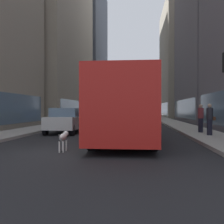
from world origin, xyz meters
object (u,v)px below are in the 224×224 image
at_px(car_black_suv, 144,115).
at_px(car_white_van, 67,120).
at_px(car_yellow_taxi, 112,115).
at_px(pedestrian_with_handbag, 210,119).
at_px(pedestrian_in_coat, 201,118).
at_px(car_blue_hatchback, 104,115).
at_px(car_red_coupe, 120,113).
at_px(car_silver_sedan, 134,113).
at_px(transit_bus, 126,105).
at_px(dalmatian_dog, 63,137).

xyz_separation_m(car_black_suv, car_white_van, (-5.60, -17.95, 0.00)).
xyz_separation_m(car_black_suv, car_yellow_taxi, (-4.00, -3.41, 0.00)).
height_order(car_white_van, pedestrian_with_handbag, pedestrian_with_handbag).
distance_m(car_white_van, pedestrian_with_handbag, 8.76).
xyz_separation_m(car_yellow_taxi, pedestrian_with_handbag, (6.85, -16.84, 0.19)).
bearing_deg(pedestrian_in_coat, car_blue_hatchback, 112.90).
xyz_separation_m(car_white_van, pedestrian_with_handbag, (8.45, -2.30, 0.19)).
bearing_deg(car_blue_hatchback, car_white_van, -90.00).
bearing_deg(pedestrian_in_coat, car_red_coupe, 102.48).
distance_m(car_black_suv, pedestrian_with_handbag, 20.45).
relative_size(car_silver_sedan, pedestrian_with_handbag, 2.74).
bearing_deg(pedestrian_with_handbag, transit_bus, -172.11).
height_order(car_black_suv, dalmatian_dog, car_black_suv).
height_order(transit_bus, pedestrian_in_coat, transit_bus).
distance_m(car_blue_hatchback, car_silver_sedan, 17.54).
bearing_deg(car_silver_sedan, dalmatian_dog, -92.78).
distance_m(pedestrian_with_handbag, pedestrian_in_coat, 1.72).
height_order(car_yellow_taxi, dalmatian_dog, car_yellow_taxi).
xyz_separation_m(transit_bus, pedestrian_in_coat, (4.38, 2.33, -0.77)).
xyz_separation_m(car_silver_sedan, pedestrian_with_handbag, (4.45, -38.64, 0.19)).
bearing_deg(pedestrian_with_handbag, car_yellow_taxi, 112.12).
distance_m(car_silver_sedan, dalmatian_dog, 43.82).
bearing_deg(transit_bus, pedestrian_with_handbag, 7.89).
height_order(car_black_suv, car_blue_hatchback, same).
relative_size(car_white_van, dalmatian_dog, 4.74).
distance_m(car_black_suv, car_silver_sedan, 18.46).
height_order(transit_bus, car_black_suv, transit_bus).
height_order(transit_bus, car_blue_hatchback, transit_bus).
relative_size(car_silver_sedan, dalmatian_dog, 4.81).
bearing_deg(car_white_van, pedestrian_with_handbag, -15.26).
distance_m(car_blue_hatchback, car_yellow_taxi, 4.99).
bearing_deg(pedestrian_with_handbag, car_silver_sedan, 96.56).
distance_m(transit_bus, pedestrian_with_handbag, 4.55).
bearing_deg(pedestrian_with_handbag, car_black_suv, 98.00).
relative_size(car_black_suv, car_red_coupe, 0.94).
height_order(car_white_van, dalmatian_dog, car_white_van).
relative_size(transit_bus, car_white_van, 2.53).
xyz_separation_m(dalmatian_dog, pedestrian_in_coat, (6.51, 6.84, 0.50)).
bearing_deg(pedestrian_with_handbag, dalmatian_dog, -142.03).
height_order(car_silver_sedan, pedestrian_with_handbag, pedestrian_with_handbag).
xyz_separation_m(transit_bus, dalmatian_dog, (-2.13, -4.51, -1.26)).
bearing_deg(pedestrian_with_handbag, pedestrian_in_coat, 92.11).
distance_m(car_white_van, car_yellow_taxi, 14.62).
distance_m(car_yellow_taxi, pedestrian_with_handbag, 18.18).
xyz_separation_m(car_blue_hatchback, pedestrian_in_coat, (8.38, -19.85, 0.19)).
bearing_deg(transit_bus, dalmatian_dog, -115.23).
distance_m(car_blue_hatchback, car_red_coupe, 10.91).
bearing_deg(car_red_coupe, transit_bus, -85.84).
bearing_deg(pedestrian_in_coat, car_silver_sedan, 96.77).
bearing_deg(car_silver_sedan, car_blue_hatchback, -103.18).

